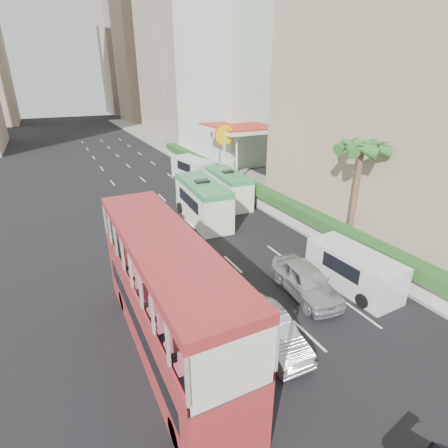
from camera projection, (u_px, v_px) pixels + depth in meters
ground_plane at (289, 308)px, 16.92m from camera, size 200.00×200.00×0.00m
double_decker_bus at (166, 296)px, 13.45m from camera, size 2.50×11.00×5.06m
car_silver_lane_a at (270, 343)px, 14.67m from camera, size 1.66×4.34×1.41m
car_silver_lane_b at (304, 294)px, 18.01m from camera, size 2.46×4.95×1.62m
van_asset at (198, 211)px, 29.05m from camera, size 2.10×4.45×1.23m
minibus_near at (203, 202)px, 26.75m from camera, size 2.72×7.00×3.04m
minibus_far at (228, 188)px, 30.63m from camera, size 2.50×6.28×2.73m
panel_van_near at (353, 269)px, 18.31m from camera, size 2.23×5.14×2.03m
panel_van_far at (193, 169)px, 37.69m from camera, size 3.12×5.94×2.26m
sidewalk at (223, 171)px, 41.18m from camera, size 6.00×120.00×0.18m
kerb_wall at (251, 196)px, 30.74m from camera, size 0.30×44.00×1.00m
hedge at (251, 186)px, 30.41m from camera, size 1.10×44.00×0.70m
palm_tree at (355, 196)px, 22.13m from camera, size 0.36×0.36×6.40m
shell_station at (239, 151)px, 38.92m from camera, size 6.50×8.00×5.50m
tower_far_a at (146, 24)px, 82.88m from camera, size 14.00×14.00×44.00m
tower_far_b at (127, 41)px, 101.76m from camera, size 14.00×14.00×40.00m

